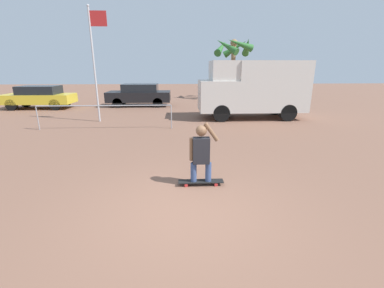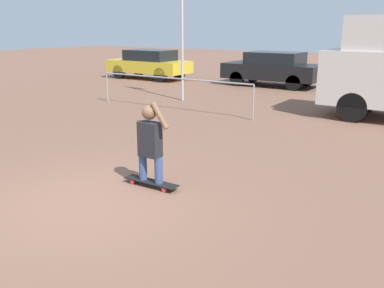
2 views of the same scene
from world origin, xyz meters
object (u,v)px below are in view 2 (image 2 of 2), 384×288
(parked_car_yellow, at_px, (149,63))
(skateboard, at_px, (151,182))
(person_skateboarder, at_px, (150,140))
(flagpole, at_px, (184,13))
(parked_car_black, at_px, (273,68))

(parked_car_yellow, bearing_deg, skateboard, -51.28)
(person_skateboarder, relative_size, parked_car_yellow, 0.32)
(skateboard, distance_m, parked_car_yellow, 15.69)
(person_skateboarder, height_order, flagpole, flagpole)
(skateboard, relative_size, parked_car_black, 0.24)
(skateboard, bearing_deg, parked_car_black, 104.12)
(skateboard, bearing_deg, person_skateboarder, -180.00)
(parked_car_yellow, relative_size, flagpole, 0.81)
(parked_car_black, distance_m, parked_car_yellow, 6.56)
(skateboard, bearing_deg, flagpole, 120.42)
(person_skateboarder, xyz_separation_m, parked_car_yellow, (-9.80, 12.22, -0.04))
(skateboard, relative_size, flagpole, 0.20)
(person_skateboarder, bearing_deg, parked_car_yellow, 128.72)
(skateboard, xyz_separation_m, person_skateboarder, (-0.00, -0.00, 0.76))
(person_skateboarder, bearing_deg, parked_car_black, 104.11)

